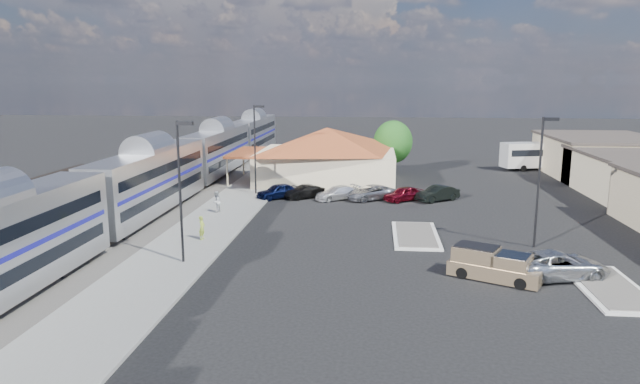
# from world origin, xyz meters

# --- Properties ---
(ground) EXTENTS (280.00, 280.00, 0.00)m
(ground) POSITION_xyz_m (0.00, 0.00, 0.00)
(ground) COLOR black
(ground) RESTS_ON ground
(railbed) EXTENTS (16.00, 100.00, 0.12)m
(railbed) POSITION_xyz_m (-21.00, 8.00, 0.06)
(railbed) COLOR #4C4944
(railbed) RESTS_ON ground
(platform) EXTENTS (5.50, 92.00, 0.18)m
(platform) POSITION_xyz_m (-12.00, 6.00, 0.09)
(platform) COLOR gray
(platform) RESTS_ON ground
(passenger_train) EXTENTS (3.00, 104.00, 5.55)m
(passenger_train) POSITION_xyz_m (-18.00, 6.49, 2.87)
(passenger_train) COLOR silver
(passenger_train) RESTS_ON ground
(freight_cars) EXTENTS (2.80, 46.00, 4.00)m
(freight_cars) POSITION_xyz_m (-24.00, 2.03, 1.93)
(freight_cars) COLOR black
(freight_cars) RESTS_ON ground
(station_depot) EXTENTS (18.35, 12.24, 6.20)m
(station_depot) POSITION_xyz_m (-4.56, 24.00, 3.13)
(station_depot) COLOR beige
(station_depot) RESTS_ON ground
(traffic_island_south) EXTENTS (3.30, 7.50, 0.21)m
(traffic_island_south) POSITION_xyz_m (4.00, 2.00, 0.10)
(traffic_island_south) COLOR silver
(traffic_island_south) RESTS_ON ground
(traffic_island_north) EXTENTS (3.30, 7.50, 0.21)m
(traffic_island_north) POSITION_xyz_m (14.00, -8.00, 0.10)
(traffic_island_north) COLOR silver
(traffic_island_north) RESTS_ON ground
(lamp_plat_s) EXTENTS (1.08, 0.25, 9.00)m
(lamp_plat_s) POSITION_xyz_m (-10.90, -6.00, 5.34)
(lamp_plat_s) COLOR black
(lamp_plat_s) RESTS_ON ground
(lamp_plat_n) EXTENTS (1.08, 0.25, 9.00)m
(lamp_plat_n) POSITION_xyz_m (-10.90, 16.00, 5.34)
(lamp_plat_n) COLOR black
(lamp_plat_n) RESTS_ON ground
(lamp_lot) EXTENTS (1.08, 0.25, 9.00)m
(lamp_lot) POSITION_xyz_m (12.10, 0.00, 5.34)
(lamp_lot) COLOR black
(lamp_lot) RESTS_ON ground
(tree_depot) EXTENTS (4.71, 4.71, 6.63)m
(tree_depot) POSITION_xyz_m (3.00, 30.00, 4.02)
(tree_depot) COLOR #382314
(tree_depot) RESTS_ON ground
(pickup_truck) EXTENTS (5.48, 4.03, 1.79)m
(pickup_truck) POSITION_xyz_m (7.96, -6.97, 0.85)
(pickup_truck) COLOR tan
(pickup_truck) RESTS_ON ground
(suv) EXTENTS (6.33, 4.00, 1.63)m
(suv) POSITION_xyz_m (11.64, -6.37, 0.81)
(suv) COLOR #ADB1B5
(suv) RESTS_ON ground
(coach_bus) EXTENTS (11.23, 5.17, 3.53)m
(coach_bus) POSITION_xyz_m (22.47, 36.00, 2.03)
(coach_bus) COLOR white
(coach_bus) RESTS_ON ground
(person_a) EXTENTS (0.47, 0.66, 1.71)m
(person_a) POSITION_xyz_m (-11.33, -0.92, 1.04)
(person_a) COLOR #B7D241
(person_a) RESTS_ON platform
(person_b) EXTENTS (0.93, 1.06, 1.84)m
(person_b) POSITION_xyz_m (-12.64, 7.46, 1.10)
(person_b) COLOR silver
(person_b) RESTS_ON platform
(parked_car_a) EXTENTS (4.41, 4.05, 1.46)m
(parked_car_a) POSITION_xyz_m (-8.50, 14.62, 0.73)
(parked_car_a) COLOR #0B143B
(parked_car_a) RESTS_ON ground
(parked_car_b) EXTENTS (3.94, 3.56, 1.30)m
(parked_car_b) POSITION_xyz_m (-5.90, 14.92, 0.65)
(parked_car_b) COLOR black
(parked_car_b) RESTS_ON ground
(parked_car_c) EXTENTS (4.77, 4.10, 1.31)m
(parked_car_c) POSITION_xyz_m (-2.70, 14.62, 0.66)
(parked_car_c) COLOR silver
(parked_car_c) RESTS_ON ground
(parked_car_d) EXTENTS (5.50, 4.81, 1.41)m
(parked_car_d) POSITION_xyz_m (0.50, 14.92, 0.70)
(parked_car_d) COLOR gray
(parked_car_d) RESTS_ON ground
(parked_car_e) EXTENTS (4.29, 3.73, 1.40)m
(parked_car_e) POSITION_xyz_m (3.70, 14.62, 0.70)
(parked_car_e) COLOR maroon
(parked_car_e) RESTS_ON ground
(parked_car_f) EXTENTS (4.51, 3.88, 1.47)m
(parked_car_f) POSITION_xyz_m (6.90, 14.92, 0.73)
(parked_car_f) COLOR black
(parked_car_f) RESTS_ON ground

